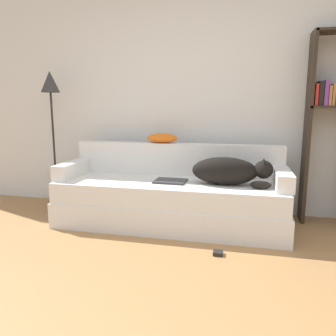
{
  "coord_description": "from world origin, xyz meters",
  "views": [
    {
      "loc": [
        0.54,
        -1.39,
        1.18
      ],
      "look_at": [
        -0.17,
        1.67,
        0.61
      ],
      "focal_mm": 35.0,
      "sensor_mm": 36.0,
      "label": 1
    }
  ],
  "objects_px": {
    "dog": "(230,171)",
    "power_adapter": "(218,253)",
    "couch": "(170,203)",
    "laptop": "(170,181)",
    "throw_pillow": "(162,138)",
    "bookshelf": "(330,118)",
    "floor_lamp": "(51,99)"
  },
  "relations": [
    {
      "from": "bookshelf",
      "to": "floor_lamp",
      "type": "distance_m",
      "value": 3.04
    },
    {
      "from": "power_adapter",
      "to": "floor_lamp",
      "type": "bearing_deg",
      "value": 155.37
    },
    {
      "from": "dog",
      "to": "bookshelf",
      "type": "xyz_separation_m",
      "value": [
        0.95,
        0.49,
        0.49
      ]
    },
    {
      "from": "couch",
      "to": "bookshelf",
      "type": "xyz_separation_m",
      "value": [
        1.54,
        0.45,
        0.86
      ]
    },
    {
      "from": "dog",
      "to": "laptop",
      "type": "height_order",
      "value": "dog"
    },
    {
      "from": "couch",
      "to": "dog",
      "type": "xyz_separation_m",
      "value": [
        0.59,
        -0.04,
        0.37
      ]
    },
    {
      "from": "laptop",
      "to": "bookshelf",
      "type": "relative_size",
      "value": 0.16
    },
    {
      "from": "laptop",
      "to": "power_adapter",
      "type": "bearing_deg",
      "value": -45.86
    },
    {
      "from": "laptop",
      "to": "throw_pillow",
      "type": "bearing_deg",
      "value": 116.77
    },
    {
      "from": "laptop",
      "to": "floor_lamp",
      "type": "relative_size",
      "value": 0.2
    },
    {
      "from": "couch",
      "to": "bookshelf",
      "type": "bearing_deg",
      "value": 16.17
    },
    {
      "from": "floor_lamp",
      "to": "power_adapter",
      "type": "xyz_separation_m",
      "value": [
        2.03,
        -0.93,
        -1.27
      ]
    },
    {
      "from": "laptop",
      "to": "bookshelf",
      "type": "bearing_deg",
      "value": 19.18
    },
    {
      "from": "couch",
      "to": "floor_lamp",
      "type": "bearing_deg",
      "value": 168.0
    },
    {
      "from": "dog",
      "to": "power_adapter",
      "type": "xyz_separation_m",
      "value": [
        -0.05,
        -0.57,
        -0.58
      ]
    },
    {
      "from": "throw_pillow",
      "to": "floor_lamp",
      "type": "relative_size",
      "value": 0.21
    },
    {
      "from": "dog",
      "to": "floor_lamp",
      "type": "relative_size",
      "value": 0.47
    },
    {
      "from": "dog",
      "to": "bookshelf",
      "type": "bearing_deg",
      "value": 27.31
    },
    {
      "from": "floor_lamp",
      "to": "power_adapter",
      "type": "bearing_deg",
      "value": -24.63
    },
    {
      "from": "throw_pillow",
      "to": "laptop",
      "type": "bearing_deg",
      "value": -64.63
    },
    {
      "from": "dog",
      "to": "floor_lamp",
      "type": "distance_m",
      "value": 2.22
    },
    {
      "from": "bookshelf",
      "to": "floor_lamp",
      "type": "bearing_deg",
      "value": -177.55
    },
    {
      "from": "throw_pillow",
      "to": "bookshelf",
      "type": "distance_m",
      "value": 1.73
    },
    {
      "from": "couch",
      "to": "laptop",
      "type": "bearing_deg",
      "value": -73.34
    },
    {
      "from": "dog",
      "to": "laptop",
      "type": "distance_m",
      "value": 0.59
    },
    {
      "from": "couch",
      "to": "floor_lamp",
      "type": "relative_size",
      "value": 1.43
    },
    {
      "from": "bookshelf",
      "to": "floor_lamp",
      "type": "height_order",
      "value": "bookshelf"
    },
    {
      "from": "floor_lamp",
      "to": "dog",
      "type": "bearing_deg",
      "value": -9.84
    },
    {
      "from": "laptop",
      "to": "couch",
      "type": "bearing_deg",
      "value": 108.05
    },
    {
      "from": "throw_pillow",
      "to": "dog",
      "type": "bearing_deg",
      "value": -26.91
    },
    {
      "from": "couch",
      "to": "laptop",
      "type": "height_order",
      "value": "laptop"
    },
    {
      "from": "dog",
      "to": "floor_lamp",
      "type": "height_order",
      "value": "floor_lamp"
    }
  ]
}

